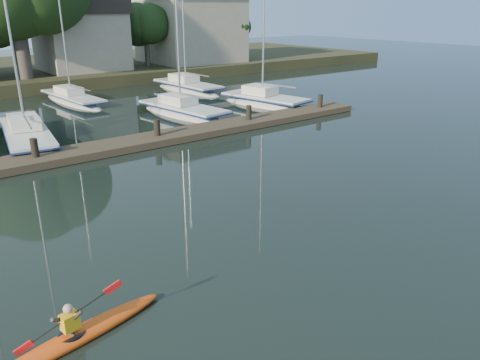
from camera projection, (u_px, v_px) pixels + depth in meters
ground at (313, 279)px, 12.03m from camera, size 160.00×160.00×0.00m
kayak at (77, 334)px, 9.76m from camera, size 4.14×1.24×1.31m
dock at (102, 149)px, 22.38m from camera, size 34.00×2.00×1.80m
sailboat_2 at (29, 145)px, 24.38m from camera, size 3.44×9.40×15.22m
sailboat_3 at (183, 118)px, 30.35m from camera, size 3.33×8.61×13.53m
sailboat_4 at (265, 108)px, 33.42m from camera, size 3.80×8.13×13.30m
sailboat_6 at (73, 105)px, 34.42m from camera, size 2.63×9.23×14.48m
sailboat_7 at (188, 93)px, 39.24m from camera, size 2.82×8.89×14.14m
shore at (2, 47)px, 41.81m from camera, size 90.00×25.25×12.75m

